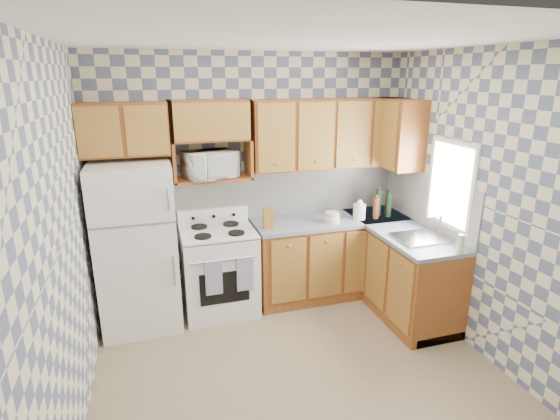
# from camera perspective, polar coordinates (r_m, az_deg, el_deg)

# --- Properties ---
(floor) EXTENTS (3.40, 3.40, 0.00)m
(floor) POSITION_cam_1_polar(r_m,az_deg,el_deg) (4.03, 2.60, -20.51)
(floor) COLOR #79684F
(floor) RESTS_ON ground
(back_wall) EXTENTS (3.40, 0.02, 2.70)m
(back_wall) POSITION_cam_1_polar(r_m,az_deg,el_deg) (4.85, -3.51, 3.94)
(back_wall) COLOR slate
(back_wall) RESTS_ON ground
(right_wall) EXTENTS (0.02, 3.20, 2.70)m
(right_wall) POSITION_cam_1_polar(r_m,az_deg,el_deg) (4.24, 25.08, 0.34)
(right_wall) COLOR slate
(right_wall) RESTS_ON ground
(backsplash_back) EXTENTS (2.60, 0.02, 0.56)m
(backsplash_back) POSITION_cam_1_polar(r_m,az_deg,el_deg) (4.98, 1.03, 2.55)
(backsplash_back) COLOR silver
(backsplash_back) RESTS_ON back_wall
(backsplash_right) EXTENTS (0.02, 1.60, 0.56)m
(backsplash_right) POSITION_cam_1_polar(r_m,az_deg,el_deg) (4.87, 18.62, 1.28)
(backsplash_right) COLOR silver
(backsplash_right) RESTS_ON right_wall
(refrigerator) EXTENTS (0.75, 0.70, 1.68)m
(refrigerator) POSITION_cam_1_polar(r_m,az_deg,el_deg) (4.55, -18.17, -4.60)
(refrigerator) COLOR white
(refrigerator) RESTS_ON floor
(stove_body) EXTENTS (0.76, 0.65, 0.90)m
(stove_body) POSITION_cam_1_polar(r_m,az_deg,el_deg) (4.76, -7.93, -7.97)
(stove_body) COLOR white
(stove_body) RESTS_ON floor
(cooktop) EXTENTS (0.76, 0.65, 0.02)m
(cooktop) POSITION_cam_1_polar(r_m,az_deg,el_deg) (4.58, -8.17, -2.82)
(cooktop) COLOR silver
(cooktop) RESTS_ON stove_body
(backguard) EXTENTS (0.76, 0.08, 0.17)m
(backguard) POSITION_cam_1_polar(r_m,az_deg,el_deg) (4.81, -8.74, -0.67)
(backguard) COLOR white
(backguard) RESTS_ON cooktop
(dish_towel_left) EXTENTS (0.17, 0.02, 0.36)m
(dish_towel_left) POSITION_cam_1_polar(r_m,az_deg,el_deg) (4.39, -8.64, -8.77)
(dish_towel_left) COLOR navy
(dish_towel_left) RESTS_ON stove_body
(dish_towel_right) EXTENTS (0.17, 0.02, 0.36)m
(dish_towel_right) POSITION_cam_1_polar(r_m,az_deg,el_deg) (4.44, -4.59, -8.32)
(dish_towel_right) COLOR navy
(dish_towel_right) RESTS_ON stove_body
(base_cabinets_back) EXTENTS (1.75, 0.60, 0.88)m
(base_cabinets_back) POSITION_cam_1_polar(r_m,az_deg,el_deg) (5.12, 6.56, -6.17)
(base_cabinets_back) COLOR brown
(base_cabinets_back) RESTS_ON floor
(base_cabinets_right) EXTENTS (0.60, 1.60, 0.88)m
(base_cabinets_right) POSITION_cam_1_polar(r_m,az_deg,el_deg) (4.97, 15.02, -7.43)
(base_cabinets_right) COLOR brown
(base_cabinets_right) RESTS_ON floor
(countertop_back) EXTENTS (1.77, 0.63, 0.04)m
(countertop_back) POSITION_cam_1_polar(r_m,az_deg,el_deg) (4.95, 6.76, -1.30)
(countertop_back) COLOR slate
(countertop_back) RESTS_ON base_cabinets_back
(countertop_right) EXTENTS (0.63, 1.60, 0.04)m
(countertop_right) POSITION_cam_1_polar(r_m,az_deg,el_deg) (4.80, 15.39, -2.43)
(countertop_right) COLOR slate
(countertop_right) RESTS_ON base_cabinets_right
(upper_cabinets_back) EXTENTS (1.75, 0.33, 0.74)m
(upper_cabinets_back) POSITION_cam_1_polar(r_m,az_deg,el_deg) (4.86, 6.49, 9.89)
(upper_cabinets_back) COLOR brown
(upper_cabinets_back) RESTS_ON back_wall
(upper_cabinets_fridge) EXTENTS (0.82, 0.33, 0.50)m
(upper_cabinets_fridge) POSITION_cam_1_polar(r_m,az_deg,el_deg) (4.46, -19.72, 9.90)
(upper_cabinets_fridge) COLOR brown
(upper_cabinets_fridge) RESTS_ON back_wall
(upper_cabinets_right) EXTENTS (0.33, 0.70, 0.74)m
(upper_cabinets_right) POSITION_cam_1_polar(r_m,az_deg,el_deg) (5.03, 14.91, 9.67)
(upper_cabinets_right) COLOR brown
(upper_cabinets_right) RESTS_ON right_wall
(microwave_shelf) EXTENTS (0.80, 0.33, 0.03)m
(microwave_shelf) POSITION_cam_1_polar(r_m,az_deg,el_deg) (4.59, -8.77, 4.08)
(microwave_shelf) COLOR brown
(microwave_shelf) RESTS_ON back_wall
(microwave) EXTENTS (0.58, 0.48, 0.28)m
(microwave) POSITION_cam_1_polar(r_m,az_deg,el_deg) (4.52, -9.13, 5.87)
(microwave) COLOR white
(microwave) RESTS_ON microwave_shelf
(sink) EXTENTS (0.48, 0.40, 0.03)m
(sink) POSITION_cam_1_polar(r_m,az_deg,el_deg) (4.52, 17.80, -3.53)
(sink) COLOR #B7B7BC
(sink) RESTS_ON countertop_right
(window) EXTENTS (0.02, 0.66, 0.86)m
(window) POSITION_cam_1_polar(r_m,az_deg,el_deg) (4.54, 21.38, 3.13)
(window) COLOR silver
(window) RESTS_ON right_wall
(bottle_0) EXTENTS (0.07, 0.07, 0.31)m
(bottle_0) POSITION_cam_1_polar(r_m,az_deg,el_deg) (5.08, 12.69, 0.94)
(bottle_0) COLOR black
(bottle_0) RESTS_ON countertop_back
(bottle_1) EXTENTS (0.07, 0.07, 0.29)m
(bottle_1) POSITION_cam_1_polar(r_m,az_deg,el_deg) (5.08, 14.00, 0.74)
(bottle_1) COLOR black
(bottle_1) RESTS_ON countertop_back
(bottle_2) EXTENTS (0.07, 0.07, 0.27)m
(bottle_2) POSITION_cam_1_polar(r_m,az_deg,el_deg) (5.19, 13.91, 0.97)
(bottle_2) COLOR #5B2C16
(bottle_2) RESTS_ON countertop_back
(bottle_3) EXTENTS (0.07, 0.07, 0.25)m
(bottle_3) POSITION_cam_1_polar(r_m,az_deg,el_deg) (4.99, 12.42, 0.29)
(bottle_3) COLOR #5B2C16
(bottle_3) RESTS_ON countertop_back
(knife_block) EXTENTS (0.11, 0.11, 0.22)m
(knife_block) POSITION_cam_1_polar(r_m,az_deg,el_deg) (4.56, -1.60, -1.08)
(knife_block) COLOR brown
(knife_block) RESTS_ON countertop_back
(electric_kettle) EXTENTS (0.14, 0.14, 0.17)m
(electric_kettle) POSITION_cam_1_polar(r_m,az_deg,el_deg) (4.94, 10.32, -0.20)
(electric_kettle) COLOR white
(electric_kettle) RESTS_ON countertop_back
(food_containers) EXTENTS (0.17, 0.17, 0.12)m
(food_containers) POSITION_cam_1_polar(r_m,az_deg,el_deg) (4.79, 6.81, -0.94)
(food_containers) COLOR beige
(food_containers) RESTS_ON countertop_back
(soap_bottle) EXTENTS (0.06, 0.06, 0.17)m
(soap_bottle) POSITION_cam_1_polar(r_m,az_deg,el_deg) (4.28, 22.52, -4.06)
(soap_bottle) COLOR beige
(soap_bottle) RESTS_ON countertop_right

